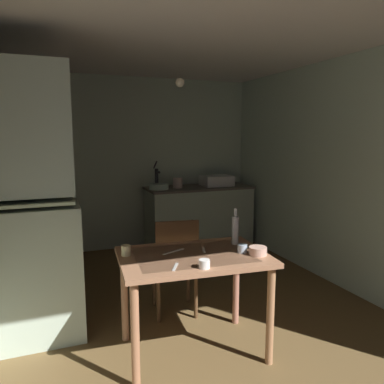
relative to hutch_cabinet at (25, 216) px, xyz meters
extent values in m
plane|color=brown|center=(1.34, 0.03, -1.02)|extent=(5.34, 5.34, 0.00)
cube|color=#B5CBB6|center=(1.34, 2.25, 0.21)|extent=(3.62, 0.10, 2.46)
cube|color=#B6CDBA|center=(3.15, 0.03, 0.21)|extent=(0.10, 4.44, 2.46)
cube|color=silver|center=(1.34, 0.03, 1.49)|extent=(3.62, 4.44, 0.10)
cube|color=#A6B8A5|center=(0.00, 0.00, -0.48)|extent=(0.81, 0.49, 1.09)
cube|color=#A2B4A6|center=(0.00, 0.00, 0.66)|extent=(0.74, 0.42, 1.01)
cube|color=#A6BB9A|center=(0.00, -0.02, 0.11)|extent=(0.72, 0.44, 0.02)
cube|color=#A6B8A5|center=(2.24, 1.88, -0.59)|extent=(1.51, 0.60, 0.87)
cube|color=#544E45|center=(2.24, 1.88, -0.14)|extent=(1.54, 0.63, 0.03)
sphere|color=#2D2823|center=(2.01, 1.57, -0.55)|extent=(0.02, 0.02, 0.02)
cube|color=silver|center=(2.52, 1.88, -0.05)|extent=(0.44, 0.34, 0.15)
cube|color=black|center=(2.52, 1.88, 0.02)|extent=(0.38, 0.28, 0.01)
cylinder|color=#232328|center=(1.61, 1.93, 0.01)|extent=(0.05, 0.05, 0.28)
cylinder|color=#232328|center=(1.61, 1.86, 0.11)|extent=(0.03, 0.12, 0.03)
cylinder|color=#272328|center=(1.61, 1.99, 0.20)|extent=(0.02, 0.16, 0.12)
cylinder|color=#ADD1C1|center=(1.61, 1.83, -0.09)|extent=(0.27, 0.27, 0.08)
cylinder|color=beige|center=(1.90, 1.86, -0.06)|extent=(0.13, 0.13, 0.14)
cube|color=#9D6C4C|center=(1.15, -0.64, -0.27)|extent=(1.14, 0.82, 0.04)
cube|color=#EAECCD|center=(1.15, -0.64, -0.26)|extent=(0.89, 0.64, 0.00)
cylinder|color=#A16A49|center=(0.65, -0.91, -0.66)|extent=(0.06, 0.06, 0.73)
cylinder|color=#A3714A|center=(1.61, -0.99, -0.66)|extent=(0.06, 0.06, 0.73)
cylinder|color=#99694B|center=(0.70, -0.30, -0.66)|extent=(0.06, 0.06, 0.73)
cylinder|color=#A26852|center=(1.66, -0.38, -0.66)|extent=(0.06, 0.06, 0.73)
cube|color=#4B331D|center=(1.22, 0.02, -0.60)|extent=(0.46, 0.46, 0.03)
cube|color=#4F331E|center=(1.20, -0.16, -0.35)|extent=(0.38, 0.08, 0.47)
cylinder|color=#4B331D|center=(1.42, 0.17, -0.82)|extent=(0.04, 0.04, 0.41)
cylinder|color=#4B331D|center=(1.08, 0.22, -0.82)|extent=(0.04, 0.04, 0.41)
cylinder|color=#4B331D|center=(1.37, -0.17, -0.82)|extent=(0.04, 0.04, 0.41)
cylinder|color=#4B331D|center=(1.03, -0.12, -0.82)|extent=(0.04, 0.04, 0.41)
cylinder|color=tan|center=(1.60, -0.82, -0.23)|extent=(0.13, 0.13, 0.06)
cylinder|color=white|center=(1.12, -0.93, -0.23)|extent=(0.08, 0.08, 0.06)
cylinder|color=#9EB2C6|center=(1.52, -0.73, -0.22)|extent=(0.07, 0.07, 0.06)
cylinder|color=beige|center=(0.69, -0.49, -0.22)|extent=(0.07, 0.07, 0.08)
cylinder|color=#B7BCC1|center=(1.57, -0.52, -0.14)|extent=(0.06, 0.06, 0.22)
cylinder|color=#B7BCC1|center=(1.57, -0.52, 0.00)|extent=(0.03, 0.03, 0.07)
cube|color=silver|center=(1.04, -0.53, -0.25)|extent=(0.19, 0.10, 0.00)
cube|color=beige|center=(1.27, -0.58, -0.25)|extent=(0.06, 0.12, 0.00)
cube|color=beige|center=(0.94, -0.85, -0.25)|extent=(0.09, 0.14, 0.00)
sphere|color=#F9EFCC|center=(1.32, 0.11, 1.08)|extent=(0.08, 0.08, 0.08)
camera|label=1|loc=(0.18, -3.10, 0.62)|focal=34.74mm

